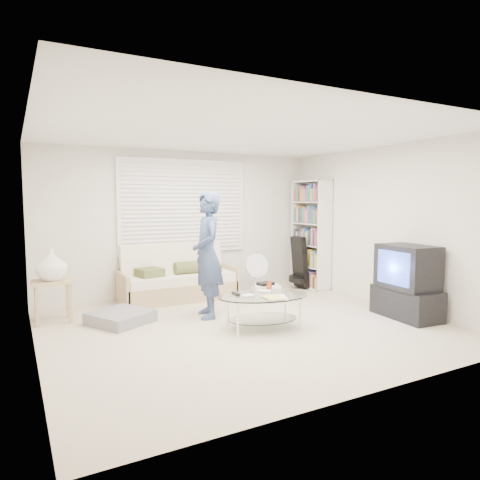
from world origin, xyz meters
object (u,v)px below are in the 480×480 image
tv_unit (407,283)px  coffee_table (263,302)px  bookshelf (311,234)px  futon_sofa (178,281)px

tv_unit → coffee_table: size_ratio=0.78×
bookshelf → coffee_table: bookshelf is taller
tv_unit → bookshelf: bearing=87.0°
bookshelf → coffee_table: 2.94m
bookshelf → coffee_table: (-2.18, -1.86, -0.66)m
tv_unit → coffee_table: bearing=166.0°
bookshelf → tv_unit: bookshelf is taller
coffee_table → bookshelf: bearing=40.5°
futon_sofa → coffee_table: futon_sofa is taller
futon_sofa → bookshelf: 2.68m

